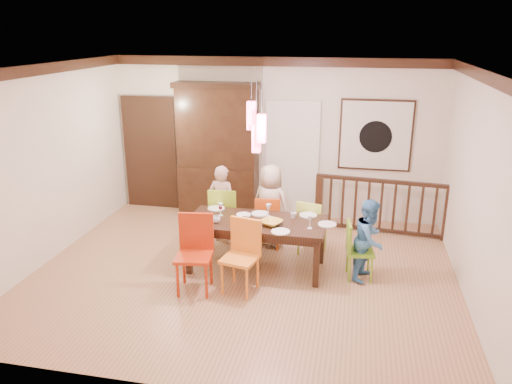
% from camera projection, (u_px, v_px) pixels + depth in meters
% --- Properties ---
extents(floor, '(6.00, 6.00, 0.00)m').
position_uv_depth(floor, '(244.00, 273.00, 7.22)').
color(floor, '#A4714F').
rests_on(floor, ground).
extents(ceiling, '(6.00, 6.00, 0.00)m').
position_uv_depth(ceiling, '(242.00, 68.00, 6.31)').
color(ceiling, white).
rests_on(ceiling, wall_back).
extents(wall_back, '(6.00, 0.00, 6.00)m').
position_uv_depth(wall_back, '(274.00, 139.00, 9.09)').
color(wall_back, beige).
rests_on(wall_back, floor).
extents(wall_left, '(0.00, 5.00, 5.00)m').
position_uv_depth(wall_left, '(45.00, 165.00, 7.34)').
color(wall_left, beige).
rests_on(wall_left, floor).
extents(wall_right, '(0.00, 5.00, 5.00)m').
position_uv_depth(wall_right, '(478.00, 191.00, 6.19)').
color(wall_right, beige).
rests_on(wall_right, floor).
extents(crown_molding, '(6.00, 5.00, 0.16)m').
position_uv_depth(crown_molding, '(242.00, 74.00, 6.34)').
color(crown_molding, black).
rests_on(crown_molding, wall_back).
extents(panel_door, '(1.04, 0.07, 2.24)m').
position_uv_depth(panel_door, '(151.00, 154.00, 9.63)').
color(panel_door, black).
rests_on(panel_door, wall_back).
extents(white_doorway, '(0.97, 0.05, 2.22)m').
position_uv_depth(white_doorway, '(292.00, 162.00, 9.12)').
color(white_doorway, silver).
rests_on(white_doorway, wall_back).
extents(painting, '(1.25, 0.06, 1.25)m').
position_uv_depth(painting, '(376.00, 135.00, 8.66)').
color(painting, black).
rests_on(painting, wall_back).
extents(pendant_cluster, '(0.27, 0.21, 1.14)m').
position_uv_depth(pendant_cluster, '(256.00, 127.00, 6.72)').
color(pendant_cluster, '#E84567').
rests_on(pendant_cluster, ceiling).
extents(dining_table, '(2.00, 0.93, 0.75)m').
position_uv_depth(dining_table, '(256.00, 226.00, 7.17)').
color(dining_table, black).
rests_on(dining_table, floor).
extents(chair_far_left, '(0.46, 0.46, 0.98)m').
position_uv_depth(chair_far_left, '(225.00, 212.00, 8.03)').
color(chair_far_left, '#A3D12A').
rests_on(chair_far_left, floor).
extents(chair_far_mid, '(0.43, 0.43, 0.87)m').
position_uv_depth(chair_far_mid, '(268.00, 217.00, 7.96)').
color(chair_far_mid, '#C5450D').
rests_on(chair_far_mid, floor).
extents(chair_far_right, '(0.49, 0.49, 0.89)m').
position_uv_depth(chair_far_right, '(312.00, 223.00, 7.72)').
color(chair_far_right, '#B5CF43').
rests_on(chair_far_right, floor).
extents(chair_near_left, '(0.52, 0.52, 1.04)m').
position_uv_depth(chair_near_left, '(194.00, 250.00, 6.57)').
color(chair_near_left, '#AD2A0C').
rests_on(chair_near_left, floor).
extents(chair_near_mid, '(0.52, 0.52, 0.98)m').
position_uv_depth(chair_near_mid, '(240.00, 253.00, 6.56)').
color(chair_near_mid, orange).
rests_on(chair_near_mid, floor).
extents(chair_end_right, '(0.42, 0.42, 0.82)m').
position_uv_depth(chair_end_right, '(360.00, 247.00, 6.96)').
color(chair_end_right, '#70A921').
rests_on(chair_end_right, floor).
extents(china_hutch, '(1.56, 0.46, 2.47)m').
position_uv_depth(china_hutch, '(218.00, 150.00, 9.16)').
color(china_hutch, black).
rests_on(china_hutch, floor).
extents(balustrade, '(2.27, 0.31, 0.96)m').
position_uv_depth(balustrade, '(381.00, 205.00, 8.50)').
color(balustrade, black).
rests_on(balustrade, floor).
extents(person_far_left, '(0.53, 0.40, 1.30)m').
position_uv_depth(person_far_left, '(222.00, 204.00, 8.10)').
color(person_far_left, beige).
rests_on(person_far_left, floor).
extents(person_far_mid, '(0.76, 0.62, 1.35)m').
position_uv_depth(person_far_mid, '(271.00, 205.00, 7.99)').
color(person_far_mid, '#C0A891').
rests_on(person_far_mid, floor).
extents(person_end_right, '(0.61, 0.68, 1.16)m').
position_uv_depth(person_end_right, '(370.00, 240.00, 6.92)').
color(person_end_right, '#4583C1').
rests_on(person_end_right, floor).
extents(serving_bowl, '(0.38, 0.38, 0.07)m').
position_uv_depth(serving_bowl, '(271.00, 223.00, 6.97)').
color(serving_bowl, gold).
rests_on(serving_bowl, dining_table).
extents(small_bowl, '(0.22, 0.22, 0.07)m').
position_uv_depth(small_bowl, '(244.00, 216.00, 7.21)').
color(small_bowl, white).
rests_on(small_bowl, dining_table).
extents(cup_left, '(0.12, 0.12, 0.10)m').
position_uv_depth(cup_left, '(216.00, 219.00, 7.06)').
color(cup_left, silver).
rests_on(cup_left, dining_table).
extents(cup_right, '(0.10, 0.10, 0.08)m').
position_uv_depth(cup_right, '(293.00, 216.00, 7.22)').
color(cup_right, silver).
rests_on(cup_right, dining_table).
extents(plate_far_left, '(0.26, 0.26, 0.01)m').
position_uv_depth(plate_far_left, '(216.00, 208.00, 7.61)').
color(plate_far_left, white).
rests_on(plate_far_left, dining_table).
extents(plate_far_mid, '(0.26, 0.26, 0.01)m').
position_uv_depth(plate_far_mid, '(260.00, 214.00, 7.40)').
color(plate_far_mid, white).
rests_on(plate_far_mid, dining_table).
extents(plate_far_right, '(0.26, 0.26, 0.01)m').
position_uv_depth(plate_far_right, '(308.00, 215.00, 7.34)').
color(plate_far_right, white).
rests_on(plate_far_right, dining_table).
extents(plate_near_left, '(0.26, 0.26, 0.01)m').
position_uv_depth(plate_near_left, '(204.00, 225.00, 6.95)').
color(plate_near_left, white).
rests_on(plate_near_left, dining_table).
extents(plate_near_mid, '(0.26, 0.26, 0.01)m').
position_uv_depth(plate_near_mid, '(281.00, 232.00, 6.74)').
color(plate_near_mid, white).
rests_on(plate_near_mid, dining_table).
extents(plate_end_right, '(0.26, 0.26, 0.01)m').
position_uv_depth(plate_end_right, '(327.00, 224.00, 6.99)').
color(plate_end_right, white).
rests_on(plate_end_right, dining_table).
extents(wine_glass_a, '(0.08, 0.08, 0.19)m').
position_uv_depth(wine_glass_a, '(221.00, 209.00, 7.31)').
color(wine_glass_a, '#590C19').
rests_on(wine_glass_a, dining_table).
extents(wine_glass_b, '(0.08, 0.08, 0.19)m').
position_uv_depth(wine_glass_b, '(269.00, 210.00, 7.28)').
color(wine_glass_b, silver).
rests_on(wine_glass_b, dining_table).
extents(wine_glass_c, '(0.08, 0.08, 0.19)m').
position_uv_depth(wine_glass_c, '(245.00, 221.00, 6.86)').
color(wine_glass_c, '#590C19').
rests_on(wine_glass_c, dining_table).
extents(wine_glass_d, '(0.08, 0.08, 0.19)m').
position_uv_depth(wine_glass_d, '(310.00, 222.00, 6.84)').
color(wine_glass_d, silver).
rests_on(wine_glass_d, dining_table).
extents(napkin, '(0.18, 0.14, 0.01)m').
position_uv_depth(napkin, '(247.00, 228.00, 6.87)').
color(napkin, '#D83359').
rests_on(napkin, dining_table).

